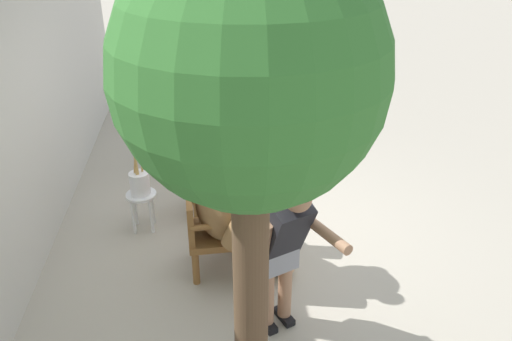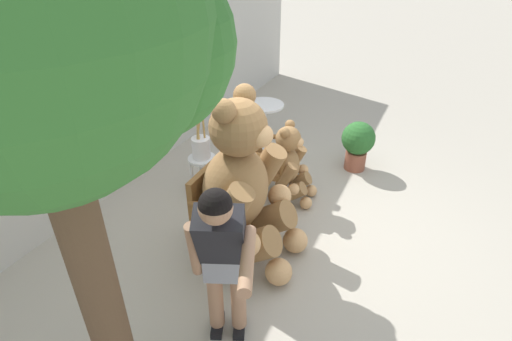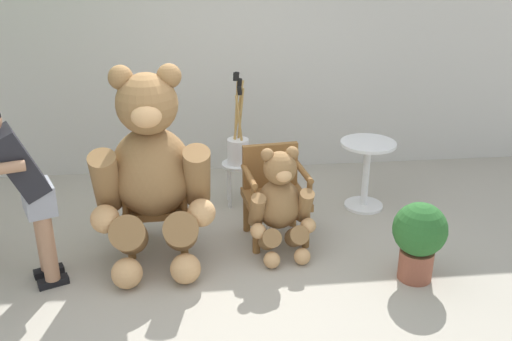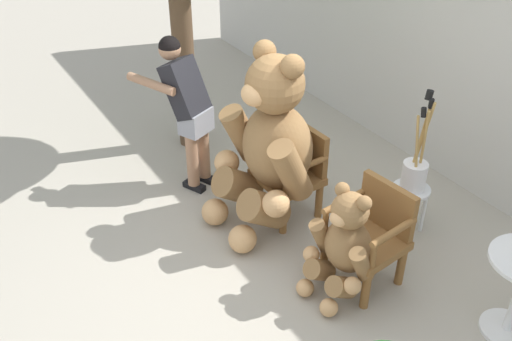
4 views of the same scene
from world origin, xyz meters
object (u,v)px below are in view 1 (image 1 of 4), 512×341
object	(u,v)px
white_stool	(142,202)
wooden_chair_right	(205,178)
wooden_chair_left	(208,230)
teddy_bear_large	(235,195)
brush_bucket	(139,178)
potted_plant	(265,143)
patio_tree	(255,82)
teddy_bear_small	(230,175)
person_visitor	(284,244)
round_side_table	(166,146)

from	to	relation	value
white_stool	wooden_chair_right	bearing A→B (deg)	-69.15
wooden_chair_left	white_stool	xyz separation A→B (m)	(0.80, 0.73, -0.11)
wooden_chair_right	teddy_bear_large	distance (m)	1.17
brush_bucket	potted_plant	xyz separation A→B (m)	(1.34, -1.58, -0.26)
patio_tree	wooden_chair_left	bearing A→B (deg)	9.98
teddy_bear_small	patio_tree	xyz separation A→B (m)	(-2.72, 0.01, 1.99)
wooden_chair_left	person_visitor	world-z (taller)	person_visitor
round_side_table	patio_tree	xyz separation A→B (m)	(-3.73, -0.79, 2.02)
white_stool	person_visitor	bearing A→B (deg)	-142.97
teddy_bear_large	potted_plant	size ratio (longest dim) A/B	2.51
teddy_bear_small	white_stool	xyz separation A→B (m)	(-0.29, 1.02, -0.12)
brush_bucket	round_side_table	xyz separation A→B (m)	(1.30, -0.22, -0.21)
wooden_chair_left	white_stool	world-z (taller)	wooden_chair_left
round_side_table	person_visitor	bearing A→B (deg)	-160.20
patio_tree	person_visitor	bearing A→B (deg)	-24.34
wooden_chair_left	white_stool	size ratio (longest dim) A/B	1.87
wooden_chair_right	wooden_chair_left	bearing A→B (deg)	179.98
potted_plant	white_stool	bearing A→B (deg)	130.42
teddy_bear_large	wooden_chair_left	bearing A→B (deg)	91.19
teddy_bear_large	round_side_table	bearing A→B (deg)	20.33
wooden_chair_left	brush_bucket	size ratio (longest dim) A/B	0.91
person_visitor	patio_tree	world-z (taller)	patio_tree
teddy_bear_small	person_visitor	size ratio (longest dim) A/B	0.63
round_side_table	white_stool	bearing A→B (deg)	170.25
patio_tree	brush_bucket	bearing A→B (deg)	22.63
wooden_chair_right	white_stool	xyz separation A→B (m)	(-0.28, 0.73, -0.11)
brush_bucket	wooden_chair_left	bearing A→B (deg)	-137.92
person_visitor	round_side_table	distance (m)	3.27
brush_bucket	potted_plant	bearing A→B (deg)	-49.61
person_visitor	potted_plant	size ratio (longest dim) A/B	2.27
potted_plant	wooden_chair_right	bearing A→B (deg)	141.44
brush_bucket	patio_tree	size ratio (longest dim) A/B	0.29
wooden_chair_left	teddy_bear_large	size ratio (longest dim) A/B	0.50
teddy_bear_large	patio_tree	size ratio (longest dim) A/B	0.52
wooden_chair_left	patio_tree	size ratio (longest dim) A/B	0.26
wooden_chair_left	potted_plant	distance (m)	2.31
teddy_bear_small	white_stool	distance (m)	1.07
wooden_chair_right	patio_tree	size ratio (longest dim) A/B	0.26
white_stool	brush_bucket	xyz separation A→B (m)	(0.00, 0.00, 0.30)
wooden_chair_right	round_side_table	size ratio (longest dim) A/B	1.19
wooden_chair_right	brush_bucket	xyz separation A→B (m)	(-0.28, 0.73, 0.20)
wooden_chair_left	teddy_bear_small	xyz separation A→B (m)	(1.09, -0.29, 0.02)
round_side_table	potted_plant	size ratio (longest dim) A/B	1.06
wooden_chair_left	teddy_bear_small	bearing A→B (deg)	-15.05
wooden_chair_left	potted_plant	bearing A→B (deg)	-21.60
wooden_chair_right	person_visitor	distance (m)	2.16
wooden_chair_right	person_visitor	world-z (taller)	person_visitor
teddy_bear_small	person_visitor	xyz separation A→B (m)	(-2.04, -0.30, 0.44)
round_side_table	patio_tree	bearing A→B (deg)	-168.04
white_stool	patio_tree	xyz separation A→B (m)	(-2.43, -1.01, 2.12)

